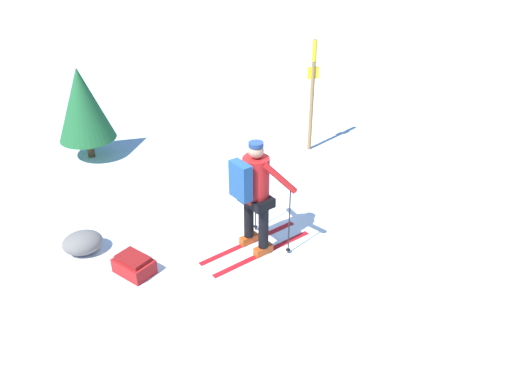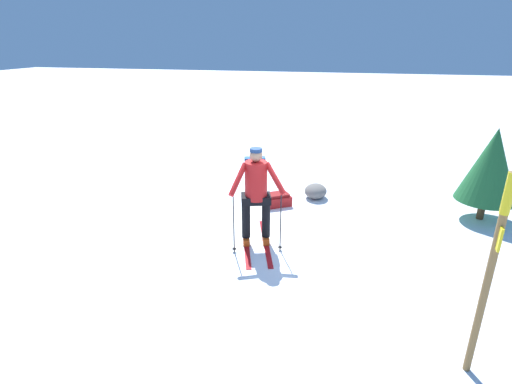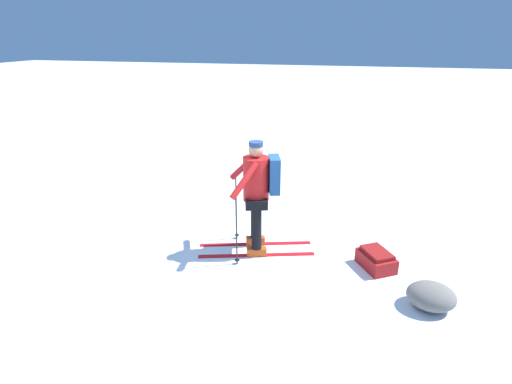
% 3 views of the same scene
% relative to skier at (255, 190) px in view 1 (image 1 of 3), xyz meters
% --- Properties ---
extents(ground_plane, '(80.00, 80.00, 0.00)m').
position_rel_skier_xyz_m(ground_plane, '(0.06, -0.62, -1.03)').
color(ground_plane, white).
extents(skier, '(1.84, 1.06, 1.75)m').
position_rel_skier_xyz_m(skier, '(0.00, 0.00, 0.00)').
color(skier, red).
rests_on(skier, ground_plane).
extents(dropped_backpack, '(0.61, 0.66, 0.28)m').
position_rel_skier_xyz_m(dropped_backpack, '(1.79, -0.06, -0.90)').
color(dropped_backpack, maroon).
rests_on(dropped_backpack, ground_plane).
extents(trail_marker, '(0.24, 0.09, 2.30)m').
position_rel_skier_xyz_m(trail_marker, '(-2.34, -2.98, 0.33)').
color(trail_marker, olive).
rests_on(trail_marker, ground_plane).
extents(rock_boulder, '(0.59, 0.50, 0.33)m').
position_rel_skier_xyz_m(rock_boulder, '(2.43, -0.83, -0.87)').
color(rock_boulder, slate).
rests_on(rock_boulder, ground_plane).
extents(pine_tree, '(1.13, 1.13, 1.88)m').
position_rel_skier_xyz_m(pine_tree, '(2.07, -4.21, 0.11)').
color(pine_tree, '#4C331E').
rests_on(pine_tree, ground_plane).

